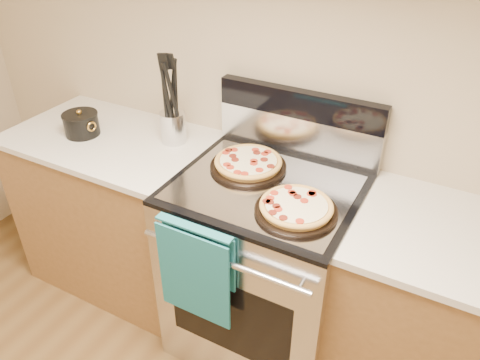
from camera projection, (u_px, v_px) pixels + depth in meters
The scene contains 16 objects.
wall_back at pixel (307, 58), 1.95m from camera, with size 4.00×4.00×0.00m, color #C6B18F.
range_body at pixel (264, 268), 2.18m from camera, with size 0.76×0.68×0.90m, color #B7B7BC.
oven_window at pixel (229, 318), 1.94m from camera, with size 0.56×0.01×0.40m, color black.
cooktop at pixel (268, 186), 1.93m from camera, with size 0.76×0.68×0.02m, color black.
backsplash_lower at pixel (298, 135), 2.11m from camera, with size 0.76×0.06×0.18m, color silver.
backsplash_upper at pixel (300, 104), 2.03m from camera, with size 0.76×0.06×0.12m, color black.
oven_handle at pixel (222, 261), 1.72m from camera, with size 0.03×0.03×0.70m, color silver.
dish_towel at pixel (196, 270), 1.82m from camera, with size 0.32×0.05×0.42m, color navy, non-canonical shape.
foil_sheet at pixel (264, 187), 1.90m from camera, with size 0.70×0.55×0.01m, color gray.
cabinet_left at pixel (122, 213), 2.56m from camera, with size 1.00×0.62×0.88m, color brown.
countertop_left at pixel (110, 139), 2.32m from camera, with size 1.02×0.64×0.03m, color beige.
cabinet_right at pixel (466, 339), 1.86m from camera, with size 1.00×0.62×0.88m, color brown.
pepperoni_pizza_back at pixel (248, 163), 2.02m from camera, with size 0.33×0.33×0.04m, color #C88C3D, non-canonical shape.
pepperoni_pizza_front at pixel (296, 208), 1.75m from camera, with size 0.31×0.31×0.04m, color #C88C3D, non-canonical shape.
utensil_crock at pixel (173, 127), 2.23m from camera, with size 0.12×0.12×0.15m, color silver.
saucepan at pixel (82, 125), 2.30m from camera, with size 0.17×0.17×0.10m, color black.
Camera 1 is at (0.67, 0.18, 1.98)m, focal length 35.00 mm.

